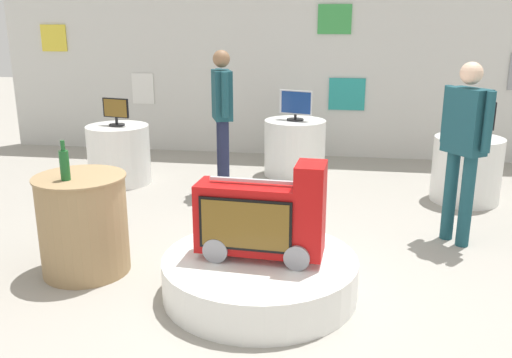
# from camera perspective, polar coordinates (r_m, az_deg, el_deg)

# --- Properties ---
(ground_plane) EXTENTS (30.00, 30.00, 0.00)m
(ground_plane) POSITION_cam_1_polar(r_m,az_deg,el_deg) (4.41, 2.94, -11.42)
(ground_plane) COLOR #9E998E
(back_wall_display) EXTENTS (10.04, 0.13, 3.32)m
(back_wall_display) POSITION_cam_1_polar(r_m,az_deg,el_deg) (8.48, 6.60, 13.48)
(back_wall_display) COLOR silver
(back_wall_display) RESTS_ON ground
(main_display_pedestal) EXTENTS (1.50, 1.50, 0.30)m
(main_display_pedestal) POSITION_cam_1_polar(r_m,az_deg,el_deg) (4.30, 0.41, -9.97)
(main_display_pedestal) COLOR white
(main_display_pedestal) RESTS_ON ground
(novelty_firetruck_tv) EXTENTS (0.97, 0.41, 0.76)m
(novelty_firetruck_tv) POSITION_cam_1_polar(r_m,az_deg,el_deg) (4.10, 0.65, -4.25)
(novelty_firetruck_tv) COLOR gray
(novelty_firetruck_tv) RESTS_ON main_display_pedestal
(display_pedestal_left_rear) EXTENTS (0.79, 0.79, 0.75)m
(display_pedestal_left_rear) POSITION_cam_1_polar(r_m,az_deg,el_deg) (7.30, -14.03, 2.49)
(display_pedestal_left_rear) COLOR white
(display_pedestal_left_rear) RESTS_ON ground
(tv_on_left_rear) EXTENTS (0.36, 0.20, 0.35)m
(tv_on_left_rear) POSITION_cam_1_polar(r_m,az_deg,el_deg) (7.19, -14.35, 6.86)
(tv_on_left_rear) COLOR black
(tv_on_left_rear) RESTS_ON display_pedestal_left_rear
(display_pedestal_center_rear) EXTENTS (0.78, 0.78, 0.75)m
(display_pedestal_center_rear) POSITION_cam_1_polar(r_m,az_deg,el_deg) (6.82, 21.01, 0.93)
(display_pedestal_center_rear) COLOR white
(display_pedestal_center_rear) RESTS_ON ground
(tv_on_center_rear) EXTENTS (0.50, 0.20, 0.41)m
(tv_on_center_rear) POSITION_cam_1_polar(r_m,az_deg,el_deg) (6.69, 21.53, 5.88)
(tv_on_center_rear) COLOR black
(tv_on_center_rear) RESTS_ON display_pedestal_center_rear
(display_pedestal_right_rear) EXTENTS (0.82, 0.82, 0.75)m
(display_pedestal_right_rear) POSITION_cam_1_polar(r_m,az_deg,el_deg) (7.48, 4.04, 3.26)
(display_pedestal_right_rear) COLOR white
(display_pedestal_right_rear) RESTS_ON ground
(tv_on_right_rear) EXTENTS (0.44, 0.23, 0.40)m
(tv_on_right_rear) POSITION_cam_1_polar(r_m,az_deg,el_deg) (7.37, 4.13, 7.69)
(tv_on_right_rear) COLOR black
(tv_on_right_rear) RESTS_ON display_pedestal_right_rear
(side_table_round) EXTENTS (0.75, 0.75, 0.83)m
(side_table_round) POSITION_cam_1_polar(r_m,az_deg,el_deg) (4.77, -17.48, -4.42)
(side_table_round) COLOR #9E7F56
(side_table_round) RESTS_ON ground
(bottle_on_side_table) EXTENTS (0.08, 0.08, 0.32)m
(bottle_on_side_table) POSITION_cam_1_polar(r_m,az_deg,el_deg) (4.53, -19.26, 1.46)
(bottle_on_side_table) COLOR #195926
(bottle_on_side_table) RESTS_ON side_table_round
(shopper_browsing_near_truck) EXTENTS (0.39, 0.47, 1.69)m
(shopper_browsing_near_truck) POSITION_cam_1_polar(r_m,az_deg,el_deg) (5.35, 20.81, 3.80)
(shopper_browsing_near_truck) COLOR #194751
(shopper_browsing_near_truck) RESTS_ON ground
(shopper_browsing_rear) EXTENTS (0.32, 0.53, 1.72)m
(shopper_browsing_rear) POSITION_cam_1_polar(r_m,az_deg,el_deg) (6.53, -3.52, 7.04)
(shopper_browsing_rear) COLOR #1E233F
(shopper_browsing_rear) RESTS_ON ground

